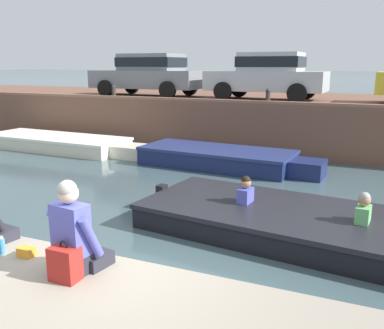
{
  "coord_description": "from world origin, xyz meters",
  "views": [
    {
      "loc": [
        2.68,
        -3.65,
        2.79
      ],
      "look_at": [
        -0.28,
        3.19,
        1.05
      ],
      "focal_mm": 40.0,
      "sensor_mm": 36.0,
      "label": 1
    }
  ],
  "objects_px": {
    "mooring_bollard_mid": "(268,95)",
    "backpack_on_ledge": "(66,264)",
    "boat_moored_west_cream": "(62,143)",
    "mooring_bollard_west": "(114,91)",
    "motorboat_passing": "(323,228)",
    "boat_moored_central_navy": "(223,158)",
    "car_leftmost_grey": "(149,73)",
    "person_seated_right": "(75,236)",
    "car_left_inner_silver": "(268,74)",
    "bottle_drink": "(2,246)"
  },
  "relations": [
    {
      "from": "mooring_bollard_mid",
      "to": "backpack_on_ledge",
      "type": "xyz_separation_m",
      "value": [
        0.48,
        -9.99,
        -0.97
      ]
    },
    {
      "from": "boat_moored_west_cream",
      "to": "mooring_bollard_west",
      "type": "relative_size",
      "value": 13.72
    },
    {
      "from": "motorboat_passing",
      "to": "mooring_bollard_mid",
      "type": "height_order",
      "value": "mooring_bollard_mid"
    },
    {
      "from": "mooring_bollard_west",
      "to": "boat_moored_central_navy",
      "type": "bearing_deg",
      "value": -22.33
    },
    {
      "from": "car_leftmost_grey",
      "to": "person_seated_right",
      "type": "distance_m",
      "value": 12.34
    },
    {
      "from": "mooring_bollard_west",
      "to": "mooring_bollard_mid",
      "type": "bearing_deg",
      "value": 0.0
    },
    {
      "from": "backpack_on_ledge",
      "to": "mooring_bollard_mid",
      "type": "bearing_deg",
      "value": 92.75
    },
    {
      "from": "mooring_bollard_mid",
      "to": "backpack_on_ledge",
      "type": "height_order",
      "value": "mooring_bollard_mid"
    },
    {
      "from": "car_leftmost_grey",
      "to": "motorboat_passing",
      "type": "bearing_deg",
      "value": -45.71
    },
    {
      "from": "person_seated_right",
      "to": "car_leftmost_grey",
      "type": "bearing_deg",
      "value": 115.43
    },
    {
      "from": "motorboat_passing",
      "to": "mooring_bollard_mid",
      "type": "bearing_deg",
      "value": 111.78
    },
    {
      "from": "boat_moored_west_cream",
      "to": "motorboat_passing",
      "type": "relative_size",
      "value": 0.89
    },
    {
      "from": "car_leftmost_grey",
      "to": "car_left_inner_silver",
      "type": "bearing_deg",
      "value": 0.01
    },
    {
      "from": "car_left_inner_silver",
      "to": "person_seated_right",
      "type": "bearing_deg",
      "value": -85.94
    },
    {
      "from": "motorboat_passing",
      "to": "backpack_on_ledge",
      "type": "distance_m",
      "value": 4.34
    },
    {
      "from": "bottle_drink",
      "to": "mooring_bollard_mid",
      "type": "bearing_deg",
      "value": 86.76
    },
    {
      "from": "boat_moored_west_cream",
      "to": "car_left_inner_silver",
      "type": "height_order",
      "value": "car_left_inner_silver"
    },
    {
      "from": "backpack_on_ledge",
      "to": "bottle_drink",
      "type": "bearing_deg",
      "value": 170.06
    },
    {
      "from": "car_leftmost_grey",
      "to": "mooring_bollard_west",
      "type": "height_order",
      "value": "car_leftmost_grey"
    },
    {
      "from": "boat_moored_west_cream",
      "to": "bottle_drink",
      "type": "distance_m",
      "value": 10.03
    },
    {
      "from": "mooring_bollard_mid",
      "to": "car_leftmost_grey",
      "type": "bearing_deg",
      "value": 165.19
    },
    {
      "from": "motorboat_passing",
      "to": "car_leftmost_grey",
      "type": "relative_size",
      "value": 1.62
    },
    {
      "from": "boat_moored_west_cream",
      "to": "person_seated_right",
      "type": "height_order",
      "value": "person_seated_right"
    },
    {
      "from": "car_left_inner_silver",
      "to": "car_leftmost_grey",
      "type": "bearing_deg",
      "value": -179.99
    },
    {
      "from": "car_left_inner_silver",
      "to": "person_seated_right",
      "type": "relative_size",
      "value": 4.07
    },
    {
      "from": "motorboat_passing",
      "to": "backpack_on_ledge",
      "type": "bearing_deg",
      "value": -117.83
    },
    {
      "from": "motorboat_passing",
      "to": "bottle_drink",
      "type": "height_order",
      "value": "bottle_drink"
    },
    {
      "from": "boat_moored_west_cream",
      "to": "car_left_inner_silver",
      "type": "distance_m",
      "value": 7.27
    },
    {
      "from": "motorboat_passing",
      "to": "car_left_inner_silver",
      "type": "distance_m",
      "value": 8.31
    },
    {
      "from": "car_leftmost_grey",
      "to": "bottle_drink",
      "type": "xyz_separation_m",
      "value": [
        4.26,
        -11.08,
        -1.65
      ]
    },
    {
      "from": "boat_moored_west_cream",
      "to": "car_leftmost_grey",
      "type": "xyz_separation_m",
      "value": [
        1.71,
        3.05,
        2.27
      ]
    },
    {
      "from": "boat_moored_central_navy",
      "to": "backpack_on_ledge",
      "type": "xyz_separation_m",
      "value": [
        1.19,
        -8.0,
        0.66
      ]
    },
    {
      "from": "mooring_bollard_mid",
      "to": "motorboat_passing",
      "type": "bearing_deg",
      "value": -68.22
    },
    {
      "from": "boat_moored_central_navy",
      "to": "backpack_on_ledge",
      "type": "distance_m",
      "value": 8.11
    },
    {
      "from": "boat_moored_central_navy",
      "to": "motorboat_passing",
      "type": "distance_m",
      "value": 5.28
    },
    {
      "from": "boat_moored_central_navy",
      "to": "person_seated_right",
      "type": "xyz_separation_m",
      "value": [
        1.16,
        -7.81,
        0.87
      ]
    },
    {
      "from": "mooring_bollard_west",
      "to": "person_seated_right",
      "type": "height_order",
      "value": "mooring_bollard_west"
    },
    {
      "from": "person_seated_right",
      "to": "backpack_on_ledge",
      "type": "bearing_deg",
      "value": -81.24
    },
    {
      "from": "mooring_bollard_mid",
      "to": "backpack_on_ledge",
      "type": "distance_m",
      "value": 10.05
    },
    {
      "from": "car_left_inner_silver",
      "to": "boat_moored_west_cream",
      "type": "bearing_deg",
      "value": -153.76
    },
    {
      "from": "bottle_drink",
      "to": "backpack_on_ledge",
      "type": "xyz_separation_m",
      "value": [
        1.04,
        -0.18,
        0.07
      ]
    },
    {
      "from": "car_left_inner_silver",
      "to": "mooring_bollard_mid",
      "type": "relative_size",
      "value": 8.83
    },
    {
      "from": "motorboat_passing",
      "to": "bottle_drink",
      "type": "bearing_deg",
      "value": -130.09
    },
    {
      "from": "car_left_inner_silver",
      "to": "boat_moored_central_navy",
      "type": "bearing_deg",
      "value": -96.47
    },
    {
      "from": "motorboat_passing",
      "to": "bottle_drink",
      "type": "distance_m",
      "value": 4.76
    },
    {
      "from": "mooring_bollard_west",
      "to": "bottle_drink",
      "type": "height_order",
      "value": "mooring_bollard_west"
    },
    {
      "from": "boat_moored_central_navy",
      "to": "car_leftmost_grey",
      "type": "relative_size",
      "value": 1.21
    },
    {
      "from": "mooring_bollard_west",
      "to": "backpack_on_ledge",
      "type": "relative_size",
      "value": 1.09
    },
    {
      "from": "boat_moored_west_cream",
      "to": "person_seated_right",
      "type": "relative_size",
      "value": 6.33
    },
    {
      "from": "boat_moored_west_cream",
      "to": "bottle_drink",
      "type": "bearing_deg",
      "value": -53.36
    }
  ]
}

